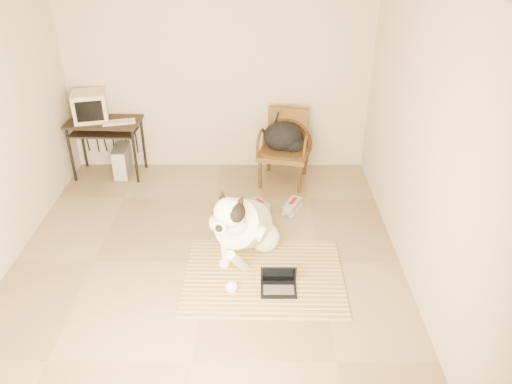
{
  "coord_description": "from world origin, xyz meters",
  "views": [
    {
      "loc": [
        0.53,
        -4.13,
        3.18
      ],
      "look_at": [
        0.51,
        0.21,
        0.71
      ],
      "focal_mm": 35.0,
      "sensor_mm": 36.0,
      "label": 1
    }
  ],
  "objects_px": {
    "dog": "(244,227)",
    "laptop": "(279,283)",
    "backpack": "(285,138)",
    "pc_tower": "(122,161)",
    "crt_monitor": "(90,106)",
    "computer_desk": "(105,129)",
    "rattan_chair": "(284,147)"
  },
  "relations": [
    {
      "from": "computer_desk",
      "to": "pc_tower",
      "type": "height_order",
      "value": "computer_desk"
    },
    {
      "from": "laptop",
      "to": "crt_monitor",
      "type": "relative_size",
      "value": 0.68
    },
    {
      "from": "laptop",
      "to": "rattan_chair",
      "type": "bearing_deg",
      "value": 86.29
    },
    {
      "from": "computer_desk",
      "to": "laptop",
      "type": "bearing_deg",
      "value": -47.12
    },
    {
      "from": "laptop",
      "to": "pc_tower",
      "type": "xyz_separation_m",
      "value": [
        -2.04,
        2.38,
        0.13
      ]
    },
    {
      "from": "backpack",
      "to": "dog",
      "type": "bearing_deg",
      "value": -105.95
    },
    {
      "from": "laptop",
      "to": "pc_tower",
      "type": "distance_m",
      "value": 3.14
    },
    {
      "from": "dog",
      "to": "pc_tower",
      "type": "height_order",
      "value": "dog"
    },
    {
      "from": "dog",
      "to": "laptop",
      "type": "height_order",
      "value": "dog"
    },
    {
      "from": "rattan_chair",
      "to": "backpack",
      "type": "xyz_separation_m",
      "value": [
        -0.0,
        -0.02,
        0.14
      ]
    },
    {
      "from": "pc_tower",
      "to": "laptop",
      "type": "bearing_deg",
      "value": -49.31
    },
    {
      "from": "crt_monitor",
      "to": "pc_tower",
      "type": "height_order",
      "value": "crt_monitor"
    },
    {
      "from": "dog",
      "to": "laptop",
      "type": "relative_size",
      "value": 3.76
    },
    {
      "from": "laptop",
      "to": "backpack",
      "type": "distance_m",
      "value": 2.31
    },
    {
      "from": "laptop",
      "to": "backpack",
      "type": "relative_size",
      "value": 0.63
    },
    {
      "from": "crt_monitor",
      "to": "backpack",
      "type": "xyz_separation_m",
      "value": [
        2.52,
        -0.19,
        -0.36
      ]
    },
    {
      "from": "pc_tower",
      "to": "crt_monitor",
      "type": "bearing_deg",
      "value": 169.48
    },
    {
      "from": "crt_monitor",
      "to": "rattan_chair",
      "type": "height_order",
      "value": "crt_monitor"
    },
    {
      "from": "computer_desk",
      "to": "rattan_chair",
      "type": "bearing_deg",
      "value": -2.92
    },
    {
      "from": "crt_monitor",
      "to": "computer_desk",
      "type": "bearing_deg",
      "value": -18.8
    },
    {
      "from": "laptop",
      "to": "pc_tower",
      "type": "relative_size",
      "value": 0.76
    },
    {
      "from": "dog",
      "to": "laptop",
      "type": "bearing_deg",
      "value": -57.14
    },
    {
      "from": "crt_monitor",
      "to": "laptop",
      "type": "bearing_deg",
      "value": -45.76
    },
    {
      "from": "dog",
      "to": "computer_desk",
      "type": "xyz_separation_m",
      "value": [
        -1.87,
        1.85,
        0.29
      ]
    },
    {
      "from": "dog",
      "to": "backpack",
      "type": "xyz_separation_m",
      "value": [
        0.49,
        1.71,
        0.24
      ]
    },
    {
      "from": "pc_tower",
      "to": "rattan_chair",
      "type": "distance_m",
      "value": 2.21
    },
    {
      "from": "laptop",
      "to": "backpack",
      "type": "bearing_deg",
      "value": 86.29
    },
    {
      "from": "dog",
      "to": "computer_desk",
      "type": "height_order",
      "value": "dog"
    },
    {
      "from": "laptop",
      "to": "rattan_chair",
      "type": "distance_m",
      "value": 2.3
    },
    {
      "from": "dog",
      "to": "backpack",
      "type": "relative_size",
      "value": 2.37
    },
    {
      "from": "crt_monitor",
      "to": "pc_tower",
      "type": "xyz_separation_m",
      "value": [
        0.33,
        -0.06,
        -0.76
      ]
    },
    {
      "from": "computer_desk",
      "to": "rattan_chair",
      "type": "xyz_separation_m",
      "value": [
        2.36,
        -0.12,
        -0.2
      ]
    }
  ]
}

